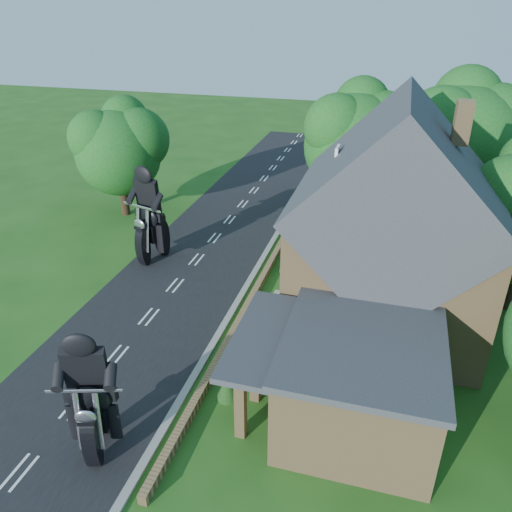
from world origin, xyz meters
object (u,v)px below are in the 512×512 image
(garden_wall, at_px, (248,305))
(motorcycle_lead, at_px, (99,433))
(annex, at_px, (355,380))
(motorcycle_follow, at_px, (153,246))
(house, at_px, (392,233))

(garden_wall, relative_size, motorcycle_lead, 14.16)
(annex, relative_size, motorcycle_follow, 3.92)
(annex, bearing_deg, motorcycle_lead, -155.13)
(motorcycle_follow, bearing_deg, garden_wall, 169.35)
(garden_wall, relative_size, house, 2.15)
(garden_wall, distance_m, annex, 8.19)
(garden_wall, bearing_deg, motorcycle_follow, 153.04)
(garden_wall, bearing_deg, house, 9.17)
(annex, height_order, motorcycle_follow, annex)
(annex, bearing_deg, garden_wall, 133.84)
(garden_wall, height_order, motorcycle_lead, motorcycle_lead)
(motorcycle_lead, bearing_deg, annex, -172.31)
(annex, bearing_deg, motorcycle_follow, 143.07)
(motorcycle_follow, bearing_deg, annex, 159.38)
(annex, distance_m, motorcycle_follow, 15.31)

